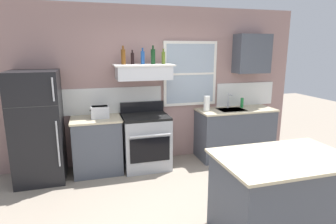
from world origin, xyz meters
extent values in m
cube|color=gray|center=(0.00, 2.23, 1.35)|extent=(5.40, 0.06, 2.70)
cube|color=silver|center=(-1.15, 2.19, 1.13)|extent=(2.50, 0.02, 0.44)
cube|color=silver|center=(1.80, 2.19, 1.13)|extent=(1.20, 0.02, 0.44)
cube|color=white|center=(0.65, 2.18, 1.55)|extent=(1.00, 0.04, 1.15)
cube|color=#9EADBC|center=(0.65, 2.17, 1.55)|extent=(0.90, 0.01, 1.05)
cube|color=white|center=(0.65, 2.16, 1.55)|extent=(0.90, 0.02, 0.04)
cube|color=black|center=(-1.90, 1.84, 0.84)|extent=(0.70, 0.68, 1.68)
cube|color=#333333|center=(-1.90, 1.50, 1.22)|extent=(0.69, 0.00, 0.01)
cylinder|color=#A5A8AD|center=(-1.60, 1.47, 0.67)|extent=(0.02, 0.02, 0.67)
cylinder|color=#A5A8AD|center=(-1.60, 1.47, 1.45)|extent=(0.02, 0.02, 0.32)
cube|color=#474C56|center=(-1.05, 1.90, 0.44)|extent=(0.76, 0.60, 0.88)
cube|color=#C6B793|center=(-1.05, 1.90, 0.90)|extent=(0.79, 0.63, 0.03)
cube|color=silver|center=(-0.98, 1.90, 1.01)|extent=(0.28, 0.20, 0.19)
cube|color=black|center=(-0.98, 1.90, 1.09)|extent=(0.24, 0.16, 0.01)
cube|color=black|center=(-1.12, 1.90, 1.04)|extent=(0.02, 0.03, 0.02)
cube|color=#9EA0A5|center=(-0.25, 1.86, 0.43)|extent=(0.76, 0.64, 0.87)
cube|color=black|center=(-0.25, 1.86, 0.89)|extent=(0.76, 0.64, 0.04)
cube|color=black|center=(-0.25, 2.15, 1.00)|extent=(0.76, 0.06, 0.18)
cube|color=black|center=(-0.25, 1.54, 0.42)|extent=(0.65, 0.01, 0.40)
cylinder|color=silver|center=(-0.25, 1.50, 0.67)|extent=(0.65, 0.03, 0.03)
cube|color=silver|center=(-0.25, 1.96, 1.61)|extent=(0.88, 0.48, 0.22)
cube|color=#262628|center=(-0.25, 1.74, 1.53)|extent=(0.75, 0.02, 0.04)
cube|color=white|center=(-0.25, 1.96, 1.73)|extent=(0.96, 0.52, 0.02)
cylinder|color=brown|center=(-0.57, 1.97, 1.86)|extent=(0.07, 0.07, 0.24)
cylinder|color=brown|center=(-0.57, 1.97, 2.01)|extent=(0.03, 0.03, 0.06)
cylinder|color=black|center=(-0.42, 2.01, 1.84)|extent=(0.06, 0.06, 0.18)
cylinder|color=black|center=(-0.42, 2.01, 1.95)|extent=(0.02, 0.02, 0.05)
cylinder|color=#1E478C|center=(-0.25, 1.97, 1.85)|extent=(0.07, 0.07, 0.21)
cylinder|color=#1E478C|center=(-0.25, 1.97, 1.98)|extent=(0.03, 0.03, 0.05)
cylinder|color=#143819|center=(-0.09, 1.94, 1.86)|extent=(0.07, 0.07, 0.24)
cylinder|color=#143819|center=(-0.09, 1.94, 2.01)|extent=(0.03, 0.03, 0.06)
cylinder|color=#4C601E|center=(0.08, 1.93, 1.84)|extent=(0.06, 0.06, 0.20)
cylinder|color=#4C601E|center=(0.08, 1.93, 1.97)|extent=(0.03, 0.03, 0.05)
cube|color=#474C56|center=(1.45, 1.90, 0.44)|extent=(1.40, 0.60, 0.88)
cube|color=#C6B793|center=(1.45, 1.90, 0.90)|extent=(1.43, 0.63, 0.03)
cube|color=#B7BABC|center=(1.35, 1.88, 0.90)|extent=(0.48, 0.36, 0.01)
cylinder|color=silver|center=(1.35, 2.02, 1.05)|extent=(0.03, 0.03, 0.28)
cylinder|color=silver|center=(1.35, 1.94, 1.17)|extent=(0.02, 0.16, 0.02)
cylinder|color=white|center=(0.87, 1.90, 1.04)|extent=(0.11, 0.11, 0.27)
cylinder|color=#268C3F|center=(1.63, 2.00, 1.00)|extent=(0.06, 0.06, 0.18)
cube|color=#474C56|center=(0.76, -0.32, 0.44)|extent=(1.32, 0.82, 0.88)
cube|color=#C6B793|center=(0.76, -0.32, 0.90)|extent=(1.40, 0.90, 0.03)
cube|color=#474C56|center=(1.80, 2.04, 1.90)|extent=(0.64, 0.32, 0.70)
camera|label=1|loc=(-1.15, -2.60, 2.00)|focal=30.05mm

